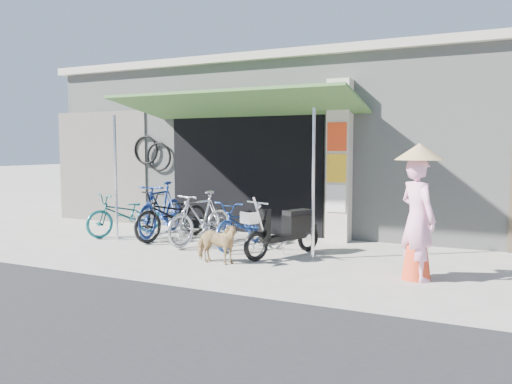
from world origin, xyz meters
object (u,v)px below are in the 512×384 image
at_px(bike_blue, 161,209).
at_px(moped, 285,230).
at_px(nun, 418,213).
at_px(bike_black, 173,215).
at_px(bike_teal, 125,214).
at_px(bike_navy, 242,224).
at_px(bike_silver, 201,218).
at_px(street_dog, 216,243).

height_order(bike_blue, moped, bike_blue).
height_order(moped, nun, nun).
height_order(bike_blue, bike_black, bike_blue).
relative_size(bike_blue, moped, 1.16).
relative_size(bike_teal, bike_black, 0.91).
xyz_separation_m(moped, nun, (2.12, -0.63, 0.47)).
distance_m(bike_teal, bike_navy, 2.66).
relative_size(bike_black, bike_silver, 1.11).
height_order(street_dog, nun, nun).
relative_size(bike_teal, bike_silver, 1.01).
bearing_deg(bike_black, moped, 3.25).
bearing_deg(bike_navy, moped, -15.66).
relative_size(bike_black, street_dog, 2.41).
relative_size(bike_blue, nun, 0.98).
xyz_separation_m(bike_blue, nun, (5.07, -1.35, 0.36)).
distance_m(bike_teal, bike_black, 1.11).
distance_m(bike_black, street_dog, 2.31).
xyz_separation_m(bike_teal, bike_blue, (0.67, 0.28, 0.11)).
bearing_deg(bike_silver, moped, 4.22).
distance_m(moped, nun, 2.26).
height_order(bike_silver, bike_navy, bike_silver).
bearing_deg(bike_black, bike_silver, -2.72).
xyz_separation_m(bike_black, street_dog, (1.78, -1.46, -0.16)).
bearing_deg(bike_blue, bike_teal, -164.61).
distance_m(bike_blue, nun, 5.26).
height_order(bike_teal, bike_black, bike_black).
xyz_separation_m(bike_teal, bike_navy, (2.66, -0.10, -0.01)).
bearing_deg(bike_black, nun, 0.83).
bearing_deg(bike_navy, nun, -13.21).
bearing_deg(bike_navy, bike_teal, -177.70).
distance_m(bike_teal, bike_blue, 0.73).
relative_size(bike_navy, street_dog, 2.14).
distance_m(bike_teal, moped, 3.64).
xyz_separation_m(bike_black, bike_silver, (0.76, -0.24, 0.01)).
bearing_deg(bike_navy, bike_silver, -169.30).
relative_size(bike_silver, nun, 0.89).
relative_size(bike_silver, street_dog, 2.17).
height_order(bike_teal, moped, moped).
distance_m(bike_black, bike_silver, 0.80).
relative_size(bike_teal, bike_navy, 1.02).
bearing_deg(moped, bike_blue, -169.13).
bearing_deg(bike_black, bike_teal, -162.82).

